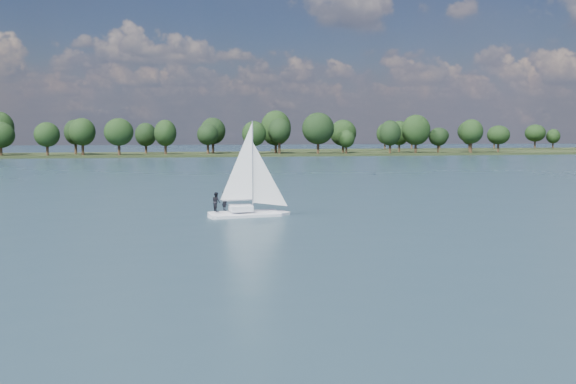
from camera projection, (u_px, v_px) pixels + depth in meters
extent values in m
plane|color=#233342|center=(182.00, 175.00, 117.00)|extent=(700.00, 700.00, 0.00)
cube|color=black|center=(165.00, 155.00, 225.96)|extent=(660.00, 40.00, 1.50)
cube|color=black|center=(502.00, 150.00, 306.80)|extent=(220.00, 30.00, 1.40)
cube|color=white|center=(246.00, 217.00, 57.10)|extent=(6.96, 2.76, 0.80)
cube|color=white|center=(246.00, 208.00, 57.03)|extent=(2.13, 1.44, 0.50)
cylinder|color=#B0B0B7|center=(246.00, 166.00, 56.70)|extent=(0.12, 0.12, 7.97)
imported|color=black|center=(225.00, 201.00, 57.05)|extent=(0.61, 0.73, 1.72)
imported|color=black|center=(216.00, 202.00, 56.33)|extent=(0.88, 1.00, 1.72)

